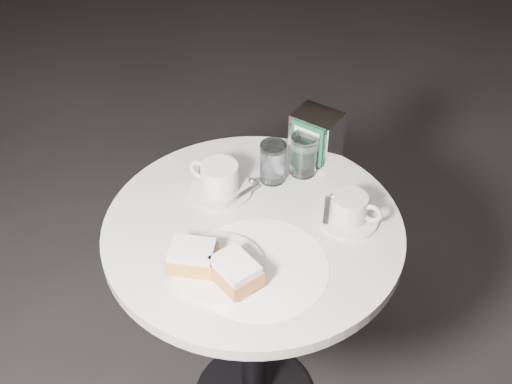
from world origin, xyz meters
The scene contains 8 objects.
cafe_table centered at (0.00, 0.00, 0.55)m, with size 0.70×0.70×0.74m.
sugar_spill centered at (0.06, -0.12, 0.75)m, with size 0.30×0.30×0.00m, color white.
beignet_plate centered at (-0.03, -0.17, 0.77)m, with size 0.23×0.23×0.07m.
coffee_cup_left centered at (-0.12, 0.09, 0.78)m, with size 0.18×0.18×0.08m.
coffee_cup_right centered at (0.21, 0.09, 0.78)m, with size 0.15×0.15×0.07m.
water_glass_left centered at (-0.01, 0.18, 0.80)m, with size 0.07×0.07×0.11m.
water_glass_right centered at (0.05, 0.23, 0.80)m, with size 0.08×0.08×0.11m.
napkin_dispenser centered at (0.07, 0.30, 0.81)m, with size 0.13×0.12×0.13m.
Camera 1 is at (0.36, -1.01, 1.77)m, focal length 45.00 mm.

